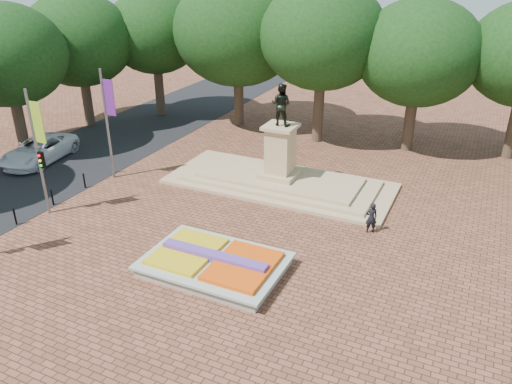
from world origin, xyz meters
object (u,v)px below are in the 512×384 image
(pedestrian, at_px, (371,218))
(monument, at_px, (280,172))
(flower_bed, at_px, (215,263))
(van, at_px, (39,150))

(pedestrian, bearing_deg, monument, -57.45)
(monument, distance_m, pedestrian, 7.46)
(flower_bed, distance_m, van, 18.90)
(flower_bed, relative_size, pedestrian, 3.73)
(van, relative_size, pedestrian, 3.57)
(monument, xyz_separation_m, van, (-16.69, -3.44, -0.05))
(monument, height_order, pedestrian, monument)
(van, bearing_deg, pedestrian, -9.29)
(monument, bearing_deg, van, -168.35)
(flower_bed, xyz_separation_m, van, (-17.72, 6.56, 0.46))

